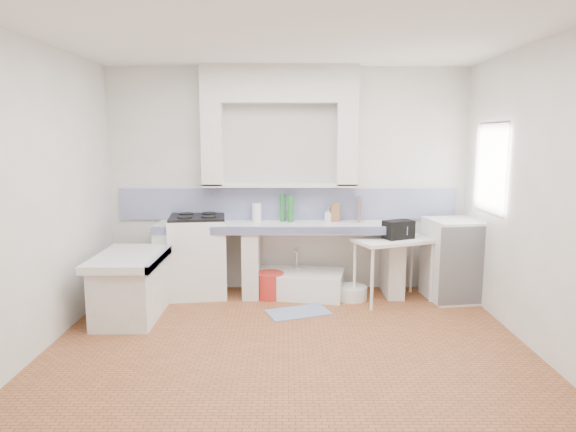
{
  "coord_description": "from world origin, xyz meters",
  "views": [
    {
      "loc": [
        -0.02,
        -4.38,
        1.94
      ],
      "look_at": [
        0.0,
        1.0,
        1.1
      ],
      "focal_mm": 31.51,
      "sensor_mm": 36.0,
      "label": 1
    }
  ],
  "objects_px": {
    "sink": "(297,284)",
    "side_table": "(393,270)",
    "stove": "(198,257)",
    "fridge": "(455,259)"
  },
  "relations": [
    {
      "from": "sink",
      "to": "side_table",
      "type": "height_order",
      "value": "side_table"
    },
    {
      "from": "stove",
      "to": "sink",
      "type": "relative_size",
      "value": 0.85
    },
    {
      "from": "side_table",
      "to": "fridge",
      "type": "xyz_separation_m",
      "value": [
        0.76,
        0.07,
        0.11
      ]
    },
    {
      "from": "side_table",
      "to": "sink",
      "type": "bearing_deg",
      "value": 147.72
    },
    {
      "from": "fridge",
      "to": "stove",
      "type": "bearing_deg",
      "value": 168.16
    },
    {
      "from": "stove",
      "to": "fridge",
      "type": "bearing_deg",
      "value": -10.97
    },
    {
      "from": "sink",
      "to": "side_table",
      "type": "distance_m",
      "value": 1.19
    },
    {
      "from": "sink",
      "to": "side_table",
      "type": "bearing_deg",
      "value": 0.16
    },
    {
      "from": "stove",
      "to": "side_table",
      "type": "height_order",
      "value": "stove"
    },
    {
      "from": "stove",
      "to": "fridge",
      "type": "distance_m",
      "value": 3.13
    }
  ]
}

